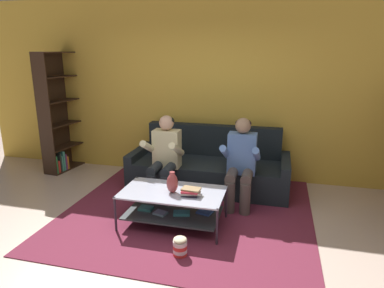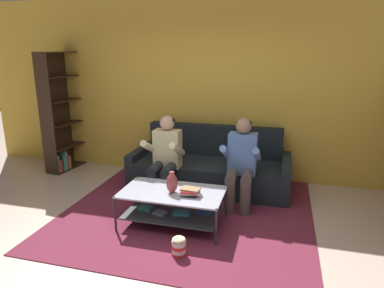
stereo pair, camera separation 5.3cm
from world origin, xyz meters
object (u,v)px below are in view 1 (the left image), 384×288
at_px(couch, 209,168).
at_px(bookshelf, 60,119).
at_px(coffee_table, 173,203).
at_px(book_stack, 191,192).
at_px(vase, 172,183).
at_px(person_seated_left, 165,154).
at_px(person_seated_right, 241,160).
at_px(popcorn_tub, 180,247).

distance_m(couch, bookshelf, 2.80).
bearing_deg(coffee_table, book_stack, -13.24).
relative_size(coffee_table, vase, 4.73).
distance_m(coffee_table, book_stack, 0.31).
bearing_deg(vase, person_seated_left, 114.66).
distance_m(person_seated_right, vase, 1.07).
bearing_deg(bookshelf, popcorn_tub, -37.19).
relative_size(vase, bookshelf, 0.13).
bearing_deg(vase, bookshelf, 148.75).
height_order(vase, bookshelf, bookshelf).
distance_m(bookshelf, popcorn_tub, 3.62).
xyz_separation_m(couch, book_stack, (0.05, -1.37, 0.18)).
height_order(book_stack, bookshelf, bookshelf).
bearing_deg(coffee_table, person_seated_left, 115.12).
bearing_deg(couch, coffee_table, -97.85).
xyz_separation_m(person_seated_left, book_stack, (0.59, -0.82, -0.16)).
xyz_separation_m(vase, book_stack, (0.23, -0.02, -0.08)).
distance_m(person_seated_left, book_stack, 1.02).
height_order(book_stack, popcorn_tub, book_stack).
xyz_separation_m(bookshelf, popcorn_tub, (2.81, -2.13, -0.79)).
bearing_deg(popcorn_tub, couch, 92.61).
xyz_separation_m(person_seated_right, bookshelf, (-3.26, 0.75, 0.24)).
bearing_deg(book_stack, person_seated_right, 59.38).
bearing_deg(book_stack, person_seated_left, 125.96).
height_order(person_seated_left, person_seated_right, person_seated_right).
relative_size(person_seated_left, popcorn_tub, 5.55).
bearing_deg(person_seated_right, person_seated_left, -179.91).
bearing_deg(popcorn_tub, bookshelf, 142.81).
relative_size(couch, book_stack, 9.64).
bearing_deg(popcorn_tub, book_stack, 93.46).
distance_m(couch, book_stack, 1.38).
height_order(coffee_table, vase, vase).
xyz_separation_m(couch, popcorn_tub, (0.09, -1.93, -0.19)).
distance_m(vase, bookshelf, 3.00).
distance_m(person_seated_left, coffee_table, 0.91).
height_order(person_seated_left, book_stack, person_seated_left).
bearing_deg(couch, bookshelf, 175.76).
bearing_deg(vase, couch, 82.63).
xyz_separation_m(person_seated_left, bookshelf, (-2.19, 0.76, 0.25)).
bearing_deg(couch, person_seated_left, -134.19).
relative_size(person_seated_right, popcorn_tub, 5.63).
xyz_separation_m(couch, vase, (-0.17, -1.35, 0.26)).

